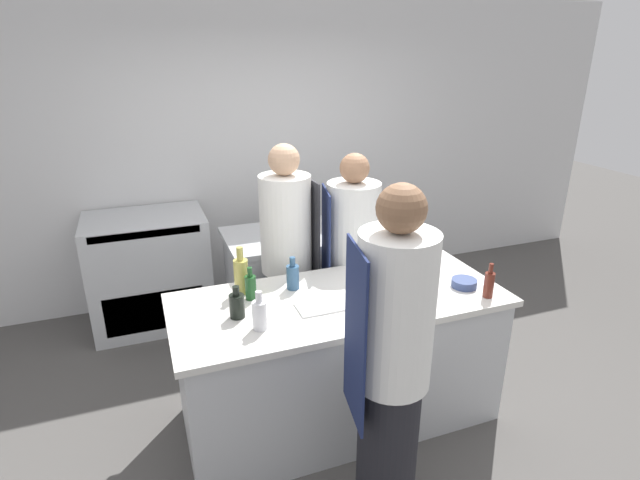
{
  "coord_description": "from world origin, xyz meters",
  "views": [
    {
      "loc": [
        -1.07,
        -2.51,
        2.32
      ],
      "look_at": [
        0.0,
        0.35,
        1.14
      ],
      "focal_mm": 28.0,
      "sensor_mm": 36.0,
      "label": 1
    }
  ],
  "objects_px": {
    "bottle_wine": "(489,284)",
    "bowl_ceramic_blue": "(464,283)",
    "bowl_mixing_large": "(375,306)",
    "bottle_cooking_oil": "(237,305)",
    "oven_range": "(150,271)",
    "chef_at_prep_near": "(391,367)",
    "chef_at_stove": "(287,261)",
    "bottle_olive_oil": "(260,314)",
    "cup": "(401,284)",
    "bottle_vinegar": "(251,287)",
    "chef_at_pass_far": "(352,265)",
    "bottle_water": "(293,276)",
    "bowl_prep_small": "(393,274)",
    "bottle_sauce": "(241,275)"
  },
  "relations": [
    {
      "from": "bottle_cooking_oil",
      "to": "cup",
      "type": "distance_m",
      "value": 1.04
    },
    {
      "from": "bottle_olive_oil",
      "to": "bottle_vinegar",
      "type": "height_order",
      "value": "bottle_olive_oil"
    },
    {
      "from": "oven_range",
      "to": "chef_at_prep_near",
      "type": "xyz_separation_m",
      "value": [
        1.01,
        -2.5,
        0.41
      ]
    },
    {
      "from": "bowl_prep_small",
      "to": "cup",
      "type": "distance_m",
      "value": 0.19
    },
    {
      "from": "chef_at_pass_far",
      "to": "bowl_prep_small",
      "type": "distance_m",
      "value": 0.46
    },
    {
      "from": "bottle_olive_oil",
      "to": "cup",
      "type": "xyz_separation_m",
      "value": [
        0.95,
        0.14,
        -0.05
      ]
    },
    {
      "from": "chef_at_pass_far",
      "to": "bottle_water",
      "type": "height_order",
      "value": "chef_at_pass_far"
    },
    {
      "from": "bottle_water",
      "to": "bowl_prep_small",
      "type": "height_order",
      "value": "bottle_water"
    },
    {
      "from": "bottle_cooking_oil",
      "to": "bottle_wine",
      "type": "bearing_deg",
      "value": -11.22
    },
    {
      "from": "bowl_mixing_large",
      "to": "bowl_ceramic_blue",
      "type": "height_order",
      "value": "bowl_mixing_large"
    },
    {
      "from": "chef_at_stove",
      "to": "chef_at_pass_far",
      "type": "bearing_deg",
      "value": 70.28
    },
    {
      "from": "bottle_water",
      "to": "bowl_ceramic_blue",
      "type": "relative_size",
      "value": 1.34
    },
    {
      "from": "bowl_prep_small",
      "to": "bottle_wine",
      "type": "bearing_deg",
      "value": -47.64
    },
    {
      "from": "bottle_cooking_oil",
      "to": "bowl_prep_small",
      "type": "relative_size",
      "value": 0.81
    },
    {
      "from": "bottle_wine",
      "to": "bowl_ceramic_blue",
      "type": "xyz_separation_m",
      "value": [
        -0.05,
        0.17,
        -0.06
      ]
    },
    {
      "from": "bottle_wine",
      "to": "bottle_sauce",
      "type": "bearing_deg",
      "value": 157.29
    },
    {
      "from": "bowl_prep_small",
      "to": "cup",
      "type": "height_order",
      "value": "cup"
    },
    {
      "from": "bowl_mixing_large",
      "to": "bowl_ceramic_blue",
      "type": "bearing_deg",
      "value": 6.64
    },
    {
      "from": "oven_range",
      "to": "bottle_wine",
      "type": "bearing_deg",
      "value": -46.77
    },
    {
      "from": "chef_at_stove",
      "to": "bottle_olive_oil",
      "type": "height_order",
      "value": "chef_at_stove"
    },
    {
      "from": "bottle_wine",
      "to": "bottle_cooking_oil",
      "type": "height_order",
      "value": "bottle_wine"
    },
    {
      "from": "bottle_wine",
      "to": "bowl_mixing_large",
      "type": "height_order",
      "value": "bottle_wine"
    },
    {
      "from": "bottle_vinegar",
      "to": "bottle_sauce",
      "type": "relative_size",
      "value": 0.68
    },
    {
      "from": "bottle_wine",
      "to": "bowl_prep_small",
      "type": "xyz_separation_m",
      "value": [
        -0.41,
        0.45,
        -0.06
      ]
    },
    {
      "from": "oven_range",
      "to": "chef_at_prep_near",
      "type": "relative_size",
      "value": 0.55
    },
    {
      "from": "chef_at_pass_far",
      "to": "bowl_prep_small",
      "type": "bearing_deg",
      "value": -153.63
    },
    {
      "from": "bowl_mixing_large",
      "to": "bowl_ceramic_blue",
      "type": "distance_m",
      "value": 0.68
    },
    {
      "from": "bottle_sauce",
      "to": "bottle_water",
      "type": "relative_size",
      "value": 1.43
    },
    {
      "from": "bottle_olive_oil",
      "to": "bottle_cooking_oil",
      "type": "relative_size",
      "value": 1.18
    },
    {
      "from": "oven_range",
      "to": "bottle_cooking_oil",
      "type": "xyz_separation_m",
      "value": [
        0.43,
        -1.75,
        0.47
      ]
    },
    {
      "from": "bowl_mixing_large",
      "to": "bowl_ceramic_blue",
      "type": "relative_size",
      "value": 1.55
    },
    {
      "from": "chef_at_pass_far",
      "to": "bottle_water",
      "type": "bearing_deg",
      "value": 134.79
    },
    {
      "from": "bottle_wine",
      "to": "bottle_water",
      "type": "bearing_deg",
      "value": 153.94
    },
    {
      "from": "bottle_olive_oil",
      "to": "bottle_water",
      "type": "xyz_separation_m",
      "value": [
        0.32,
        0.4,
        -0.0
      ]
    },
    {
      "from": "chef_at_pass_far",
      "to": "bottle_vinegar",
      "type": "bearing_deg",
      "value": 128.03
    },
    {
      "from": "bottle_sauce",
      "to": "bowl_prep_small",
      "type": "relative_size",
      "value": 1.29
    },
    {
      "from": "chef_at_stove",
      "to": "bowl_mixing_large",
      "type": "xyz_separation_m",
      "value": [
        0.25,
        -0.94,
        0.06
      ]
    },
    {
      "from": "bowl_ceramic_blue",
      "to": "cup",
      "type": "xyz_separation_m",
      "value": [
        -0.4,
        0.1,
        0.02
      ]
    },
    {
      "from": "oven_range",
      "to": "bottle_vinegar",
      "type": "xyz_separation_m",
      "value": [
        0.56,
        -1.56,
        0.48
      ]
    },
    {
      "from": "bottle_cooking_oil",
      "to": "bowl_ceramic_blue",
      "type": "relative_size",
      "value": 1.2
    },
    {
      "from": "bottle_wine",
      "to": "chef_at_prep_near",
      "type": "bearing_deg",
      "value": -153.29
    },
    {
      "from": "bottle_olive_oil",
      "to": "bottle_water",
      "type": "height_order",
      "value": "bottle_olive_oil"
    },
    {
      "from": "chef_at_pass_far",
      "to": "chef_at_stove",
      "type": "bearing_deg",
      "value": 85.56
    },
    {
      "from": "oven_range",
      "to": "cup",
      "type": "relative_size",
      "value": 10.56
    },
    {
      "from": "chef_at_prep_near",
      "to": "chef_at_stove",
      "type": "xyz_separation_m",
      "value": [
        -0.06,
        1.48,
        -0.05
      ]
    },
    {
      "from": "chef_at_stove",
      "to": "bottle_wine",
      "type": "distance_m",
      "value": 1.42
    },
    {
      "from": "chef_at_stove",
      "to": "bottle_vinegar",
      "type": "height_order",
      "value": "chef_at_stove"
    },
    {
      "from": "chef_at_stove",
      "to": "bowl_prep_small",
      "type": "distance_m",
      "value": 0.81
    },
    {
      "from": "chef_at_prep_near",
      "to": "chef_at_stove",
      "type": "relative_size",
      "value": 1.05
    },
    {
      "from": "chef_at_pass_far",
      "to": "bowl_ceramic_blue",
      "type": "relative_size",
      "value": 10.29
    }
  ]
}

